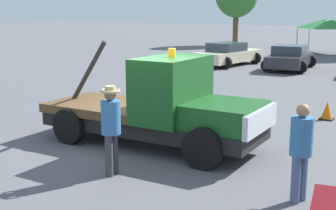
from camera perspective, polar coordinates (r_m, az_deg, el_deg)
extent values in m
plane|color=#545459|center=(11.61, -2.12, -4.82)|extent=(160.00, 160.00, 0.00)
cube|color=black|center=(11.47, -2.14, -2.30)|extent=(5.50, 1.83, 0.35)
cube|color=#19511E|center=(10.45, 6.98, -1.23)|extent=(1.55, 1.70, 0.55)
cube|color=silver|center=(10.17, 11.20, -1.90)|extent=(0.13, 1.79, 0.50)
cube|color=#19511E|center=(10.97, 0.48, 1.99)|extent=(1.22, 2.00, 1.50)
cube|color=brown|center=(12.19, -7.58, -0.18)|extent=(2.76, 2.01, 0.22)
cylinder|color=black|center=(12.37, -9.62, 4.11)|extent=(1.19, 0.13, 1.63)
cylinder|color=orange|center=(10.86, 0.48, 6.40)|extent=(0.18, 0.18, 0.20)
cylinder|color=black|center=(11.46, 8.48, -2.88)|extent=(0.88, 0.26, 0.88)
cylinder|color=black|center=(9.80, 4.25, -5.32)|extent=(0.88, 0.26, 0.88)
cylinder|color=black|center=(13.24, -6.42, -0.84)|extent=(0.88, 0.26, 0.88)
cylinder|color=black|center=(11.83, -11.93, -2.54)|extent=(0.88, 0.26, 0.88)
cylinder|color=#475B84|center=(8.57, 16.09, -8.43)|extent=(0.16, 0.16, 0.84)
cylinder|color=#475B84|center=(8.40, 15.29, -8.80)|extent=(0.16, 0.16, 0.84)
cylinder|color=teal|center=(8.26, 15.98, -3.69)|extent=(0.39, 0.39, 0.67)
sphere|color=#A87A56|center=(8.15, 16.16, -0.65)|extent=(0.23, 0.23, 0.23)
cylinder|color=#38383D|center=(9.60, -6.56, -5.81)|extent=(0.16, 0.16, 0.85)
cylinder|color=#38383D|center=(9.42, -7.19, -6.17)|extent=(0.16, 0.16, 0.85)
cylinder|color=teal|center=(9.31, -6.99, -1.51)|extent=(0.39, 0.39, 0.67)
sphere|color=brown|center=(9.22, -7.06, 1.22)|extent=(0.23, 0.23, 0.23)
torus|color=tan|center=(9.20, -7.07, 1.72)|extent=(0.40, 0.40, 0.06)
cylinder|color=tan|center=(9.20, -7.08, 2.00)|extent=(0.21, 0.21, 0.10)
cube|color=beige|center=(27.84, 7.41, 5.94)|extent=(2.57, 4.98, 0.60)
cube|color=#333D47|center=(27.59, 7.17, 7.04)|extent=(1.91, 2.23, 0.50)
cylinder|color=black|center=(29.68, 7.68, 5.91)|extent=(0.68, 0.22, 0.68)
cylinder|color=black|center=(28.78, 10.62, 5.63)|extent=(0.68, 0.22, 0.68)
cylinder|color=black|center=(27.02, 3.96, 5.42)|extent=(0.68, 0.22, 0.68)
cylinder|color=black|center=(26.04, 7.07, 5.12)|extent=(0.68, 0.22, 0.68)
cube|color=#2D2D33|center=(26.53, 14.64, 5.38)|extent=(2.23, 4.65, 0.60)
cube|color=#333D47|center=(26.26, 14.61, 6.53)|extent=(1.77, 2.03, 0.50)
cylinder|color=black|center=(28.21, 13.51, 5.39)|extent=(0.68, 0.22, 0.68)
cylinder|color=black|center=(27.91, 16.97, 5.14)|extent=(0.68, 0.22, 0.68)
cylinder|color=black|center=(25.25, 12.02, 4.74)|extent=(0.68, 0.22, 0.68)
cylinder|color=black|center=(24.91, 15.87, 4.46)|extent=(0.68, 0.22, 0.68)
cylinder|color=#9E9EA3|center=(35.53, 15.43, 7.48)|extent=(0.07, 0.07, 1.84)
cylinder|color=#9E9EA3|center=(38.77, 16.81, 7.72)|extent=(0.07, 0.07, 1.84)
pyramid|color=#287F38|center=(36.69, 18.82, 9.40)|extent=(3.36, 3.36, 0.71)
cylinder|color=brown|center=(43.02, 8.22, 8.86)|extent=(0.49, 0.49, 2.45)
cube|color=black|center=(14.95, 18.76, -1.59)|extent=(0.40, 0.40, 0.04)
cone|color=orange|center=(14.90, 18.82, -0.64)|extent=(0.36, 0.36, 0.55)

